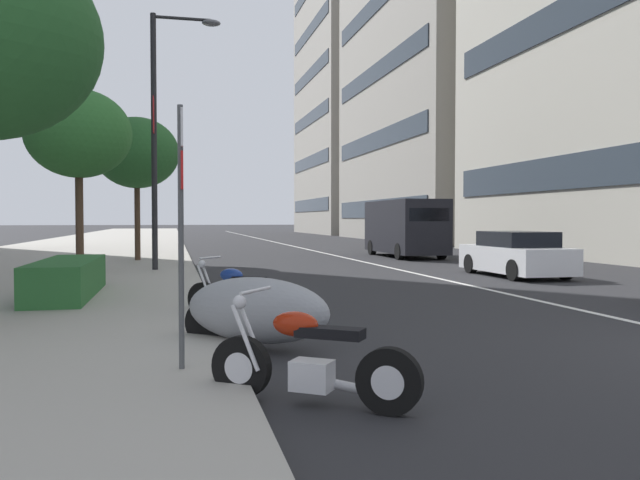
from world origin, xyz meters
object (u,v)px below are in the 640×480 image
(parking_sign_by_curb, at_px, (181,205))
(street_tree_by_lamp_post, at_px, (137,153))
(car_following_behind, at_px, (516,255))
(delivery_van_ahead, at_px, (405,227))
(street_tree_near_plaza_corner, at_px, (78,134))
(street_lamp_with_banners, at_px, (164,116))
(motorcycle_nearest_camera, at_px, (238,296))
(motorcycle_mid_row, at_px, (310,363))
(motorcycle_second_in_row, at_px, (255,310))

(parking_sign_by_curb, bearing_deg, street_tree_by_lamp_post, 4.28)
(car_following_behind, relative_size, parking_sign_by_curb, 1.49)
(delivery_van_ahead, distance_m, street_tree_near_plaza_corner, 16.17)
(street_lamp_with_banners, bearing_deg, motorcycle_nearest_camera, -172.05)
(motorcycle_nearest_camera, xyz_separation_m, street_tree_by_lamp_post, (14.94, 2.47, 3.94))
(motorcycle_mid_row, height_order, parking_sign_by_curb, parking_sign_by_curb)
(motorcycle_mid_row, distance_m, motorcycle_nearest_camera, 5.45)
(motorcycle_second_in_row, xyz_separation_m, street_tree_by_lamp_post, (17.69, 2.42, 3.82))
(street_lamp_with_banners, bearing_deg, street_tree_by_lamp_post, 12.09)
(motorcycle_second_in_row, bearing_deg, parking_sign_by_curb, 96.89)
(motorcycle_mid_row, bearing_deg, motorcycle_nearest_camera, -53.91)
(motorcycle_mid_row, relative_size, delivery_van_ahead, 0.29)
(parking_sign_by_curb, relative_size, street_tree_by_lamp_post, 0.50)
(motorcycle_nearest_camera, relative_size, car_following_behind, 0.42)
(motorcycle_mid_row, height_order, motorcycle_nearest_camera, motorcycle_nearest_camera)
(motorcycle_nearest_camera, distance_m, delivery_van_ahead, 19.51)
(motorcycle_second_in_row, xyz_separation_m, parking_sign_by_curb, (-1.54, 0.98, 1.38))
(car_following_behind, xyz_separation_m, street_tree_near_plaza_corner, (1.49, 12.88, 3.51))
(motorcycle_mid_row, relative_size, street_lamp_with_banners, 0.22)
(motorcycle_nearest_camera, relative_size, street_tree_by_lamp_post, 0.32)
(delivery_van_ahead, xyz_separation_m, street_tree_by_lamp_post, (-2.10, 11.93, 2.94))
(motorcycle_mid_row, distance_m, street_tree_near_plaza_corner, 14.53)
(car_following_behind, bearing_deg, motorcycle_second_in_row, 135.61)
(motorcycle_mid_row, distance_m, delivery_van_ahead, 24.36)
(parking_sign_by_curb, height_order, street_tree_by_lamp_post, street_tree_by_lamp_post)
(street_tree_near_plaza_corner, bearing_deg, street_lamp_with_banners, -53.02)
(car_following_behind, bearing_deg, motorcycle_nearest_camera, 125.91)
(motorcycle_mid_row, height_order, street_tree_near_plaza_corner, street_tree_near_plaza_corner)
(street_tree_by_lamp_post, bearing_deg, street_tree_near_plaza_corner, 169.81)
(motorcycle_second_in_row, xyz_separation_m, street_lamp_with_banners, (12.57, 1.32, 4.49))
(street_tree_by_lamp_post, bearing_deg, street_lamp_with_banners, -167.91)
(street_tree_near_plaza_corner, relative_size, street_tree_by_lamp_post, 0.94)
(motorcycle_mid_row, height_order, street_tree_by_lamp_post, street_tree_by_lamp_post)
(car_following_behind, distance_m, street_tree_near_plaza_corner, 13.43)
(motorcycle_mid_row, distance_m, motorcycle_second_in_row, 2.70)
(motorcycle_nearest_camera, bearing_deg, parking_sign_by_curb, 116.13)
(motorcycle_second_in_row, bearing_deg, delivery_van_ahead, -76.23)
(motorcycle_mid_row, relative_size, motorcycle_nearest_camera, 1.02)
(motorcycle_nearest_camera, bearing_deg, street_tree_near_plaza_corner, -25.68)
(parking_sign_by_curb, bearing_deg, delivery_van_ahead, -26.19)
(delivery_van_ahead, relative_size, street_tree_by_lamp_post, 1.09)
(car_following_behind, distance_m, parking_sign_by_curb, 14.96)
(car_following_behind, distance_m, street_tree_by_lamp_post, 14.80)
(street_tree_near_plaza_corner, bearing_deg, street_tree_by_lamp_post, -10.19)
(motorcycle_mid_row, relative_size, street_tree_by_lamp_post, 0.32)
(street_lamp_with_banners, bearing_deg, parking_sign_by_curb, -178.62)
(motorcycle_mid_row, height_order, delivery_van_ahead, delivery_van_ahead)
(motorcycle_nearest_camera, height_order, street_lamp_with_banners, street_lamp_with_banners)
(street_tree_near_plaza_corner, bearing_deg, delivery_van_ahead, -55.70)
(motorcycle_mid_row, height_order, motorcycle_second_in_row, motorcycle_mid_row)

